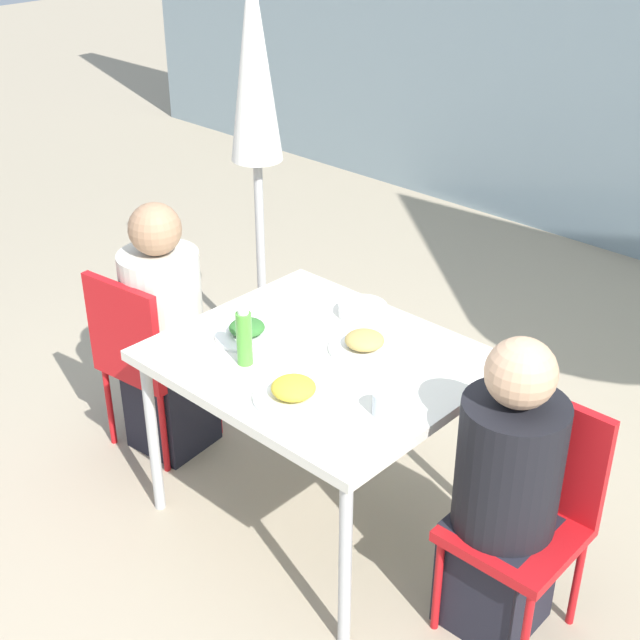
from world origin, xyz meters
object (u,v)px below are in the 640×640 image
closed_umbrella (255,99)px  bottle (244,337)px  person_right (505,499)px  salad_bowl (363,310)px  drinking_cup (384,404)px  person_left (165,337)px  chair_right (530,502)px  chair_left (144,351)px

closed_umbrella → bottle: (0.88, -0.91, -0.52)m
person_right → salad_bowl: 0.99m
bottle → closed_umbrella: bearing=134.1°
person_right → closed_umbrella: closed_umbrella is taller
closed_umbrella → drinking_cup: closed_umbrella is taller
salad_bowl → closed_umbrella: bearing=160.3°
person_left → chair_right: bearing=-0.4°
bottle → drinking_cup: (0.57, 0.10, -0.07)m
chair_left → closed_umbrella: 1.25m
chair_left → drinking_cup: (1.27, 0.05, 0.29)m
person_left → closed_umbrella: (-0.23, 0.78, 0.83)m
chair_left → chair_right: (1.73, 0.27, 0.00)m
drinking_cup → person_right: bearing=18.8°
chair_left → chair_right: size_ratio=1.00×
drinking_cup → salad_bowl: 0.69m
chair_left → drinking_cup: chair_left is taller
person_left → salad_bowl: 0.88m
chair_right → salad_bowl: size_ratio=4.44×
chair_left → person_left: person_left is taller
bottle → drinking_cup: size_ratio=2.79×
chair_left → bottle: 0.78m
chair_left → person_left: (0.04, 0.09, 0.05)m
closed_umbrella → salad_bowl: size_ratio=10.48×
chair_right → drinking_cup: 0.58m
closed_umbrella → bottle: 1.37m
chair_right → drinking_cup: size_ratio=10.75×
chair_left → chair_right: bearing=2.3°
bottle → chair_right: bearing=17.0°
person_right → bottle: 1.06m
drinking_cup → chair_right: bearing=25.7°
person_left → bottle: person_left is taller
closed_umbrella → salad_bowl: 1.19m
closed_umbrella → bottle: bearing=-45.9°
person_right → drinking_cup: size_ratio=14.16×
salad_bowl → chair_left: bearing=-145.7°
person_left → person_right: 1.64m
chair_right → bottle: bottle is taller
person_right → bottle: (-0.98, -0.23, 0.32)m
chair_right → salad_bowl: 1.03m
person_right → closed_umbrella: 2.16m
person_right → drinking_cup: (-0.41, -0.14, 0.26)m
drinking_cup → person_left: bearing=178.5°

